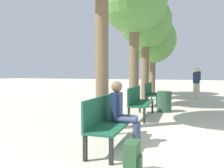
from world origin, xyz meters
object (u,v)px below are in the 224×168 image
object	(u,v)px
bench_row_1	(138,100)
tree_row_3	(153,40)
pedestrian_near	(198,79)
bench_row_2	(152,92)
pedestrian_mid	(196,81)
tree_row_1	(134,2)
backpack	(132,159)
trash_bin	(164,101)
person_seated	(122,111)
bench_row_0	(108,118)
tree_row_2	(146,23)

from	to	relation	value
bench_row_1	tree_row_3	distance (m)	7.73
tree_row_3	pedestrian_near	distance (m)	4.00
bench_row_2	pedestrian_mid	size ratio (longest dim) A/B	1.02
tree_row_1	backpack	distance (m)	7.10
bench_row_2	trash_bin	distance (m)	1.80
bench_row_1	person_seated	xyz separation A→B (m)	(0.25, -2.78, 0.13)
bench_row_1	backpack	bearing A→B (deg)	-79.63
bench_row_0	bench_row_1	bearing A→B (deg)	90.00
backpack	pedestrian_near	bearing A→B (deg)	83.25
tree_row_1	pedestrian_near	distance (m)	8.03
bench_row_2	trash_bin	bearing A→B (deg)	-67.18
tree_row_1	pedestrian_mid	world-z (taller)	tree_row_1
tree_row_2	backpack	bearing A→B (deg)	-81.27
bench_row_0	pedestrian_mid	world-z (taller)	pedestrian_mid
person_seated	tree_row_1	bearing A→B (deg)	100.07
pedestrian_near	backpack	bearing A→B (deg)	-96.75
bench_row_0	bench_row_2	bearing A→B (deg)	90.00
bench_row_1	bench_row_2	distance (m)	2.88
bench_row_2	tree_row_2	distance (m)	3.78
pedestrian_mid	bench_row_0	bearing A→B (deg)	-102.94
person_seated	backpack	size ratio (longest dim) A/B	2.67
tree_row_3	bench_row_0	bearing A→B (deg)	-86.76
tree_row_3	pedestrian_mid	xyz separation A→B (m)	(2.53, -1.46, -2.49)
bench_row_1	tree_row_1	size ratio (longest dim) A/B	0.30
bench_row_2	person_seated	bearing A→B (deg)	-87.46
bench_row_0	tree_row_2	world-z (taller)	tree_row_2
bench_row_1	pedestrian_mid	world-z (taller)	pedestrian_mid
bench_row_0	tree_row_3	bearing A→B (deg)	93.24
person_seated	backpack	world-z (taller)	person_seated
tree_row_1	trash_bin	size ratio (longest dim) A/B	7.48
tree_row_1	tree_row_3	size ratio (longest dim) A/B	1.13
tree_row_3	trash_bin	size ratio (longest dim) A/B	6.60
bench_row_2	pedestrian_near	bearing A→B (deg)	69.10
tree_row_3	pedestrian_mid	size ratio (longest dim) A/B	2.97
bench_row_2	person_seated	distance (m)	5.67
bench_row_1	pedestrian_near	size ratio (longest dim) A/B	0.98
pedestrian_mid	trash_bin	distance (m)	4.66
pedestrian_near	tree_row_3	bearing A→B (deg)	-151.33
bench_row_2	tree_row_1	distance (m)	3.85
bench_row_0	pedestrian_near	distance (m)	11.75
backpack	tree_row_3	bearing A→B (deg)	96.62
bench_row_1	bench_row_2	size ratio (longest dim) A/B	1.00
pedestrian_near	trash_bin	bearing A→B (deg)	-101.49
backpack	trash_bin	size ratio (longest dim) A/B	0.63
pedestrian_near	pedestrian_mid	distance (m)	2.99
pedestrian_mid	trash_bin	world-z (taller)	pedestrian_mid
bench_row_1	tree_row_2	world-z (taller)	tree_row_2
tree_row_3	backpack	world-z (taller)	tree_row_3
pedestrian_mid	trash_bin	bearing A→B (deg)	-105.97
bench_row_0	trash_bin	size ratio (longest dim) A/B	2.28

